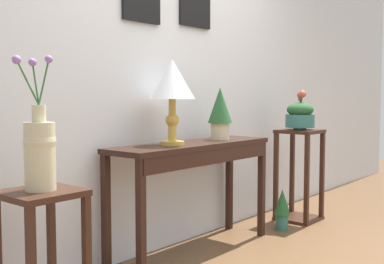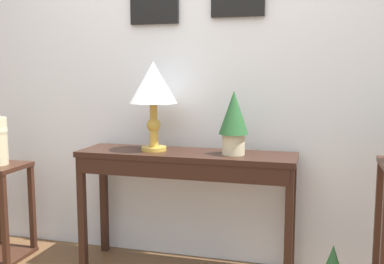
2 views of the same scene
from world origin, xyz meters
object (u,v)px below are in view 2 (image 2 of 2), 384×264
at_px(table_lamp, 153,87).
at_px(potted_plant_on_console, 234,120).
at_px(console_table, 185,170).
at_px(pedestal_stand_left, 0,212).

bearing_deg(table_lamp, potted_plant_on_console, -0.85).
distance_m(console_table, potted_plant_on_console, 0.45).
relative_size(potted_plant_on_console, pedestal_stand_left, 0.59).
height_order(console_table, pedestal_stand_left, console_table).
distance_m(console_table, table_lamp, 0.56).
xyz_separation_m(potted_plant_on_console, pedestal_stand_left, (-1.60, -0.13, -0.67)).
distance_m(console_table, pedestal_stand_left, 1.34).
relative_size(table_lamp, pedestal_stand_left, 0.86).
height_order(table_lamp, pedestal_stand_left, table_lamp).
bearing_deg(pedestal_stand_left, table_lamp, 7.47).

